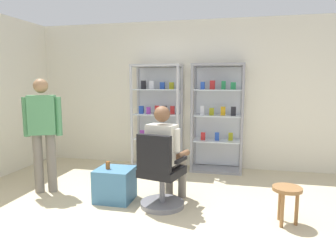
% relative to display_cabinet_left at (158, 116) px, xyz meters
% --- Properties ---
extents(ground_plane, '(7.20, 7.20, 0.00)m').
position_rel_display_cabinet_left_xyz_m(ground_plane, '(0.55, -2.76, -0.96)').
color(ground_plane, '#C6B793').
extents(back_wall, '(6.00, 0.10, 2.70)m').
position_rel_display_cabinet_left_xyz_m(back_wall, '(0.55, 0.24, 0.39)').
color(back_wall, silver).
rests_on(back_wall, ground).
extents(display_cabinet_left, '(0.90, 0.45, 1.90)m').
position_rel_display_cabinet_left_xyz_m(display_cabinet_left, '(0.00, 0.00, 0.00)').
color(display_cabinet_left, '#B7B7BC').
rests_on(display_cabinet_left, ground).
extents(display_cabinet_right, '(0.90, 0.45, 1.90)m').
position_rel_display_cabinet_left_xyz_m(display_cabinet_right, '(1.10, -0.00, 0.00)').
color(display_cabinet_right, gray).
rests_on(display_cabinet_right, ground).
extents(office_chair, '(0.62, 0.59, 0.96)m').
position_rel_display_cabinet_left_xyz_m(office_chair, '(0.52, -1.88, -0.57)').
color(office_chair, slate).
rests_on(office_chair, ground).
extents(seated_shopkeeper, '(0.55, 0.62, 1.29)m').
position_rel_display_cabinet_left_xyz_m(seated_shopkeeper, '(0.56, -1.72, -0.25)').
color(seated_shopkeeper, slate).
rests_on(seated_shopkeeper, ground).
extents(storage_crate, '(0.48, 0.44, 0.44)m').
position_rel_display_cabinet_left_xyz_m(storage_crate, '(-0.13, -1.77, -0.74)').
color(storage_crate, teal).
rests_on(storage_crate, ground).
extents(tea_glass, '(0.06, 0.06, 0.10)m').
position_rel_display_cabinet_left_xyz_m(tea_glass, '(-0.21, -1.81, -0.47)').
color(tea_glass, brown).
rests_on(tea_glass, storage_crate).
extents(standing_customer, '(0.48, 0.35, 1.63)m').
position_rel_display_cabinet_left_xyz_m(standing_customer, '(-1.24, -1.69, -0.03)').
color(standing_customer, slate).
rests_on(standing_customer, ground).
extents(wooden_stool, '(0.32, 0.32, 0.43)m').
position_rel_display_cabinet_left_xyz_m(wooden_stool, '(2.00, -2.01, -0.62)').
color(wooden_stool, olive).
rests_on(wooden_stool, ground).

